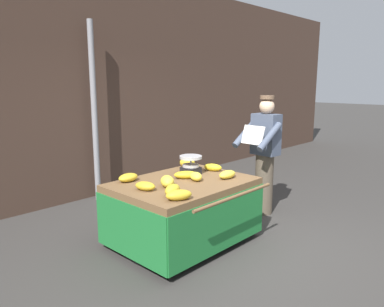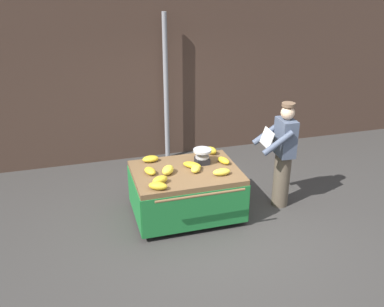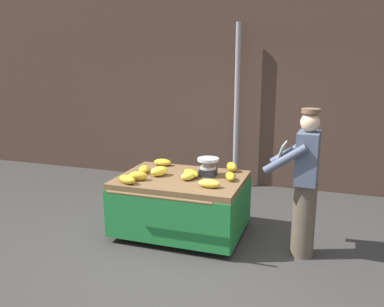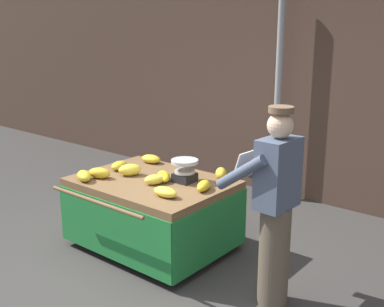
# 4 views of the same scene
# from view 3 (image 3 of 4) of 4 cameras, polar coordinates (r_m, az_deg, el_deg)

# --- Properties ---
(ground_plane) EXTENTS (60.00, 60.00, 0.00)m
(ground_plane) POSITION_cam_3_polar(r_m,az_deg,el_deg) (4.81, 0.44, -14.36)
(ground_plane) COLOR #383533
(back_wall) EXTENTS (16.00, 0.24, 3.69)m
(back_wall) POSITION_cam_3_polar(r_m,az_deg,el_deg) (7.25, 8.18, 10.05)
(back_wall) COLOR #473328
(back_wall) RESTS_ON ground
(street_pole) EXTENTS (0.09, 0.09, 2.83)m
(street_pole) POSITION_cam_3_polar(r_m,az_deg,el_deg) (7.01, 6.36, 6.48)
(street_pole) COLOR gray
(street_pole) RESTS_ON ground
(banana_cart) EXTENTS (1.60, 1.37, 0.76)m
(banana_cart) POSITION_cam_3_polar(r_m,az_deg,el_deg) (5.20, -1.53, -5.53)
(banana_cart) COLOR brown
(banana_cart) RESTS_ON ground
(weighing_scale) EXTENTS (0.28, 0.28, 0.23)m
(weighing_scale) POSITION_cam_3_polar(r_m,az_deg,el_deg) (5.16, 2.30, -1.91)
(weighing_scale) COLOR black
(weighing_scale) RESTS_ON banana_cart
(banana_bunch_0) EXTENTS (0.20, 0.27, 0.09)m
(banana_bunch_0) POSITION_cam_3_polar(r_m,az_deg,el_deg) (5.35, -6.82, -2.24)
(banana_bunch_0) COLOR gold
(banana_bunch_0) RESTS_ON banana_cart
(banana_bunch_1) EXTENTS (0.26, 0.17, 0.10)m
(banana_bunch_1) POSITION_cam_3_polar(r_m,az_deg,el_deg) (5.69, -4.20, -1.25)
(banana_bunch_1) COLOR gold
(banana_bunch_1) RESTS_ON banana_cart
(banana_bunch_2) EXTENTS (0.27, 0.14, 0.10)m
(banana_bunch_2) POSITION_cam_3_polar(r_m,az_deg,el_deg) (4.72, 2.48, -4.28)
(banana_bunch_2) COLOR yellow
(banana_bunch_2) RESTS_ON banana_cart
(banana_bunch_3) EXTENTS (0.19, 0.26, 0.10)m
(banana_bunch_3) POSITION_cam_3_polar(r_m,az_deg,el_deg) (5.02, 5.48, -3.25)
(banana_bunch_3) COLOR gold
(banana_bunch_3) RESTS_ON banana_cart
(banana_bunch_4) EXTENTS (0.22, 0.25, 0.10)m
(banana_bunch_4) POSITION_cam_3_polar(r_m,az_deg,el_deg) (5.00, -0.56, -3.22)
(banana_bunch_4) COLOR yellow
(banana_bunch_4) RESTS_ON banana_cart
(banana_bunch_5) EXTENTS (0.22, 0.24, 0.13)m
(banana_bunch_5) POSITION_cam_3_polar(r_m,az_deg,el_deg) (5.40, 5.68, -1.91)
(banana_bunch_5) COLOR gold
(banana_bunch_5) RESTS_ON banana_cart
(banana_bunch_6) EXTENTS (0.26, 0.29, 0.13)m
(banana_bunch_6) POSITION_cam_3_polar(r_m,az_deg,el_deg) (5.18, -4.65, -2.52)
(banana_bunch_6) COLOR yellow
(banana_bunch_6) RESTS_ON banana_cart
(banana_bunch_7) EXTENTS (0.27, 0.22, 0.11)m
(banana_bunch_7) POSITION_cam_3_polar(r_m,az_deg,el_deg) (5.02, -7.72, -3.18)
(banana_bunch_7) COLOR gold
(banana_bunch_7) RESTS_ON banana_cart
(banana_bunch_8) EXTENTS (0.30, 0.24, 0.10)m
(banana_bunch_8) POSITION_cam_3_polar(r_m,az_deg,el_deg) (4.92, -9.17, -3.65)
(banana_bunch_8) COLOR gold
(banana_bunch_8) RESTS_ON banana_cart
(banana_bunch_9) EXTENTS (0.30, 0.29, 0.09)m
(banana_bunch_9) POSITION_cam_3_polar(r_m,az_deg,el_deg) (5.14, -0.13, -2.82)
(banana_bunch_9) COLOR gold
(banana_bunch_9) RESTS_ON banana_cart
(vendor_person) EXTENTS (0.59, 0.53, 1.71)m
(vendor_person) POSITION_cam_3_polar(r_m,az_deg,el_deg) (4.69, 15.69, -4.07)
(vendor_person) COLOR brown
(vendor_person) RESTS_ON ground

